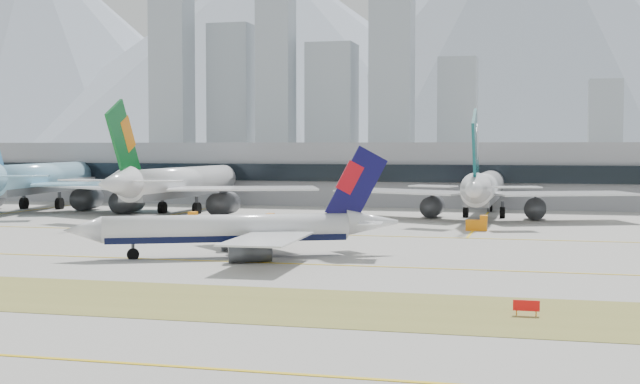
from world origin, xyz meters
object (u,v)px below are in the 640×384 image
(widebody_eva, at_px, (177,185))
(widebody_cathay, at_px, (484,190))
(taxiing_airliner, at_px, (240,230))
(terminal, at_px, (427,173))
(widebody_korean, at_px, (39,180))

(widebody_eva, height_order, widebody_cathay, widebody_eva)
(taxiing_airliner, height_order, terminal, terminal)
(taxiing_airliner, relative_size, widebody_korean, 0.60)
(widebody_korean, bearing_deg, taxiing_airliner, -141.70)
(widebody_korean, distance_m, widebody_cathay, 97.97)
(widebody_eva, bearing_deg, terminal, -40.10)
(widebody_korean, xyz_separation_m, widebody_cathay, (97.96, 0.14, -0.92))
(taxiing_airliner, xyz_separation_m, widebody_korean, (-71.53, 69.37, 3.02))
(widebody_eva, relative_size, terminal, 0.23)
(widebody_korean, height_order, terminal, widebody_korean)
(widebody_cathay, relative_size, terminal, 0.21)
(taxiing_airliner, xyz_separation_m, widebody_eva, (-36.33, 64.55, 2.65))
(widebody_cathay, bearing_deg, taxiing_airliner, 159.75)
(widebody_korean, relative_size, widebody_eva, 1.05)
(taxiing_airliner, relative_size, widebody_eva, 0.63)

